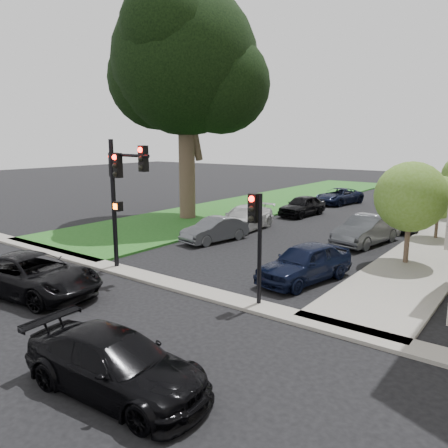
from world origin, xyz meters
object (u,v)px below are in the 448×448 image
Objects in this scene: car_parked_0 at (305,263)px; car_parked_8 at (339,196)px; car_parked_2 at (401,218)px; car_parked_5 at (215,230)px; small_tree_a at (411,197)px; car_parked_1 at (366,230)px; car_cross_far at (115,363)px; car_parked_4 at (441,199)px; car_parked_3 at (425,206)px; small_tree_b at (439,198)px; eucalyptus at (184,62)px; traffic_signal_secondary at (256,228)px; car_cross_near at (32,275)px; traffic_signal_main at (120,181)px; car_parked_7 at (302,206)px; car_parked_6 at (244,218)px.

car_parked_0 reaches higher than car_parked_8.
car_parked_5 is at bearing -135.81° from car_parked_2.
small_tree_a is 4.57m from car_parked_1.
car_cross_far is 33.82m from car_parked_4.
car_parked_3 is (0.32, 18.61, 0.03)m from car_parked_0.
car_parked_3 is at bearing 106.93° from small_tree_b.
eucalyptus is 4.02× the size of traffic_signal_secondary.
eucalyptus is 16.18m from car_parked_1.
car_parked_3 is 1.15× the size of car_parked_5.
car_cross_near is at bearing -119.44° from car_parked_2.
traffic_signal_secondary is 6.56m from car_cross_far.
car_cross_far is (7.35, -2.24, -0.07)m from car_cross_near.
car_cross_near is at bearing -93.39° from traffic_signal_main.
car_cross_near is 1.22× the size of car_parked_7.
small_tree_a reaches higher than car_parked_8.
car_parked_0 is at bearing -60.18° from car_parked_8.
car_parked_6 is 1.16× the size of car_parked_7.
car_parked_6 is (-0.38, 14.17, -0.01)m from car_cross_near.
traffic_signal_main reaches higher than car_parked_5.
car_parked_3 is 1.05× the size of car_parked_7.
car_parked_0 is 15.39m from car_parked_7.
car_cross_far is at bearing -87.18° from traffic_signal_secondary.
car_parked_5 is at bearing -138.16° from car_parked_1.
car_parked_3 is at bearing 71.64° from traffic_signal_main.
car_cross_near reaches higher than car_parked_4.
small_tree_b is at bearing -34.19° from car_parked_8.
car_parked_3 is 14.19m from car_parked_6.
traffic_signal_secondary is at bearing -80.40° from car_parked_1.
eucalyptus is at bearing -166.71° from car_parked_2.
car_parked_8 is (-9.80, 9.81, -1.71)m from small_tree_b.
small_tree_b is 0.74× the size of car_parked_4.
traffic_signal_main reaches higher than car_cross_near.
small_tree_b reaches higher than car_parked_5.
car_parked_8 is (-7.05, 24.29, -2.00)m from traffic_signal_secondary.
car_parked_3 reaches higher than car_parked_7.
car_parked_0 is (6.95, 3.32, -3.09)m from traffic_signal_main.
small_tree_b is at bearing -37.17° from car_cross_near.
car_parked_7 is (-7.20, 23.29, 0.08)m from car_cross_far.
car_parked_2 is (0.29, 5.57, -0.10)m from car_parked_1.
car_parked_4 is at bearing 51.23° from eucalyptus.
traffic_signal_secondary is 0.71× the size of car_cross_near.
car_parked_1 reaches higher than car_parked_0.
car_parked_0 reaches higher than car_parked_7.
small_tree_b is 0.81× the size of car_parked_7.
small_tree_a reaches higher than car_parked_2.
car_cross_far is 0.98× the size of car_parked_1.
car_parked_0 is at bearing -103.20° from small_tree_b.
car_parked_4 is at bearing 101.05° from car_parked_0.
car_parked_0 is at bearing -3.68° from car_cross_far.
traffic_signal_secondary is 27.66m from car_parked_4.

